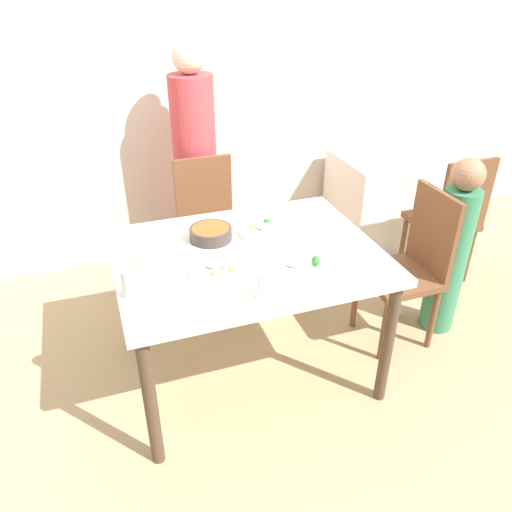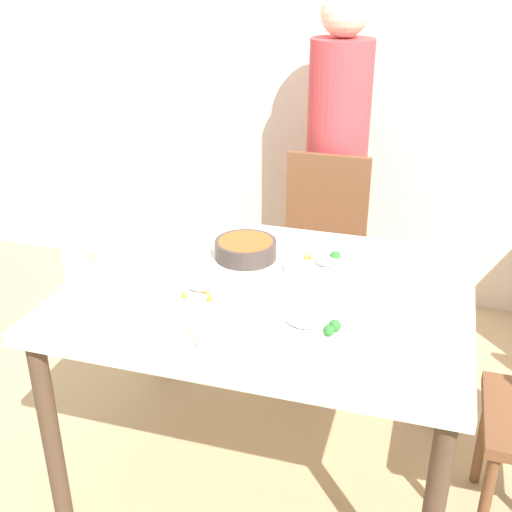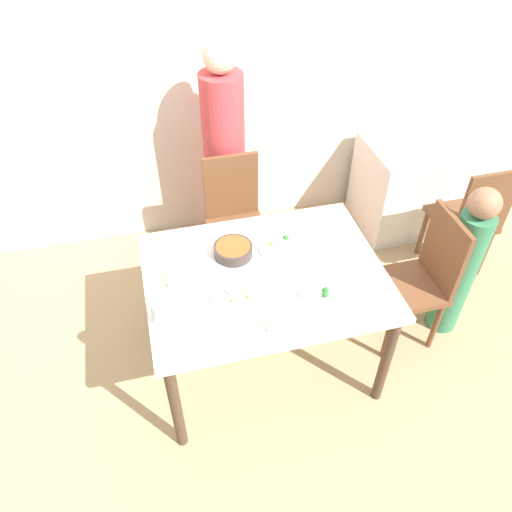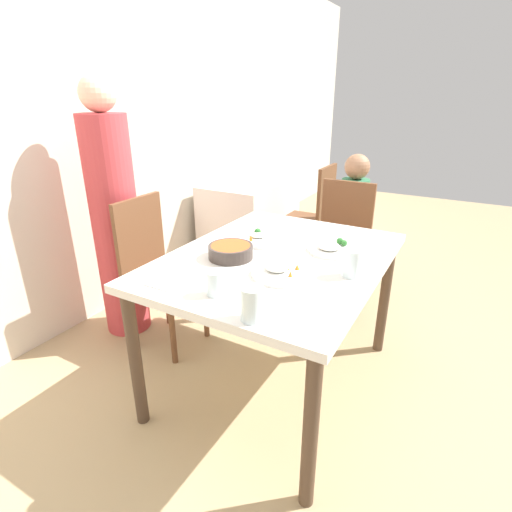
{
  "view_description": "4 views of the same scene",
  "coord_description": "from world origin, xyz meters",
  "px_view_note": "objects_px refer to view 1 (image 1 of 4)",
  "views": [
    {
      "loc": [
        -0.67,
        -2.04,
        2.01
      ],
      "look_at": [
        0.02,
        -0.07,
        0.78
      ],
      "focal_mm": 35.0,
      "sensor_mm": 36.0,
      "label": 1
    },
    {
      "loc": [
        0.5,
        -1.78,
        1.77
      ],
      "look_at": [
        -0.05,
        0.04,
        0.85
      ],
      "focal_mm": 45.0,
      "sensor_mm": 36.0,
      "label": 2
    },
    {
      "loc": [
        -0.53,
        -1.87,
        2.69
      ],
      "look_at": [
        -0.04,
        0.04,
        0.87
      ],
      "focal_mm": 35.0,
      "sensor_mm": 36.0,
      "label": 3
    },
    {
      "loc": [
        -1.66,
        -0.81,
        1.53
      ],
      "look_at": [
        -0.08,
        0.08,
        0.78
      ],
      "focal_mm": 28.0,
      "sensor_mm": 36.0,
      "label": 4
    }
  ],
  "objects_px": {
    "person_child": "(451,251)",
    "glass_water_tall": "(146,257)",
    "bowl_curry": "(211,233)",
    "chair_child_spot": "(411,264)",
    "person_adult": "(196,173)",
    "plate_rice_adult": "(262,230)",
    "chair_adult_spot": "(209,226)"
  },
  "relations": [
    {
      "from": "person_adult",
      "to": "person_child",
      "type": "relative_size",
      "value": 1.46
    },
    {
      "from": "person_adult",
      "to": "bowl_curry",
      "type": "distance_m",
      "value": 0.98
    },
    {
      "from": "chair_child_spot",
      "to": "person_child",
      "type": "xyz_separation_m",
      "value": [
        0.27,
        -0.0,
        0.03
      ]
    },
    {
      "from": "person_adult",
      "to": "glass_water_tall",
      "type": "distance_m",
      "value": 1.23
    },
    {
      "from": "person_adult",
      "to": "glass_water_tall",
      "type": "height_order",
      "value": "person_adult"
    },
    {
      "from": "chair_child_spot",
      "to": "plate_rice_adult",
      "type": "bearing_deg",
      "value": -102.67
    },
    {
      "from": "bowl_curry",
      "to": "chair_adult_spot",
      "type": "bearing_deg",
      "value": 77.11
    },
    {
      "from": "bowl_curry",
      "to": "glass_water_tall",
      "type": "bearing_deg",
      "value": -156.05
    },
    {
      "from": "plate_rice_adult",
      "to": "person_child",
      "type": "bearing_deg",
      "value": -9.69
    },
    {
      "from": "chair_adult_spot",
      "to": "person_child",
      "type": "distance_m",
      "value": 1.52
    },
    {
      "from": "chair_adult_spot",
      "to": "plate_rice_adult",
      "type": "distance_m",
      "value": 0.73
    },
    {
      "from": "chair_adult_spot",
      "to": "chair_child_spot",
      "type": "xyz_separation_m",
      "value": [
        0.98,
        -0.86,
        0.0
      ]
    },
    {
      "from": "chair_adult_spot",
      "to": "person_child",
      "type": "relative_size",
      "value": 0.85
    },
    {
      "from": "chair_child_spot",
      "to": "bowl_curry",
      "type": "xyz_separation_m",
      "value": [
        -1.13,
        0.2,
        0.3
      ]
    },
    {
      "from": "person_child",
      "to": "glass_water_tall",
      "type": "bearing_deg",
      "value": 178.5
    },
    {
      "from": "person_adult",
      "to": "person_child",
      "type": "bearing_deg",
      "value": -43.1
    },
    {
      "from": "chair_adult_spot",
      "to": "bowl_curry",
      "type": "distance_m",
      "value": 0.73
    },
    {
      "from": "chair_adult_spot",
      "to": "glass_water_tall",
      "type": "relative_size",
      "value": 9.23
    },
    {
      "from": "chair_child_spot",
      "to": "person_adult",
      "type": "bearing_deg",
      "value": -140.04
    },
    {
      "from": "glass_water_tall",
      "to": "chair_child_spot",
      "type": "bearing_deg",
      "value": -1.77
    },
    {
      "from": "person_child",
      "to": "glass_water_tall",
      "type": "distance_m",
      "value": 1.78
    },
    {
      "from": "bowl_curry",
      "to": "plate_rice_adult",
      "type": "xyz_separation_m",
      "value": [
        0.28,
        -0.01,
        -0.02
      ]
    },
    {
      "from": "chair_adult_spot",
      "to": "person_adult",
      "type": "height_order",
      "value": "person_adult"
    },
    {
      "from": "person_adult",
      "to": "bowl_curry",
      "type": "bearing_deg",
      "value": -98.8
    },
    {
      "from": "bowl_curry",
      "to": "person_child",
      "type": "bearing_deg",
      "value": -8.28
    },
    {
      "from": "chair_child_spot",
      "to": "bowl_curry",
      "type": "bearing_deg",
      "value": -100.22
    },
    {
      "from": "chair_adult_spot",
      "to": "person_child",
      "type": "height_order",
      "value": "person_child"
    },
    {
      "from": "chair_adult_spot",
      "to": "glass_water_tall",
      "type": "xyz_separation_m",
      "value": [
        -0.5,
        -0.81,
        0.31
      ]
    },
    {
      "from": "person_adult",
      "to": "plate_rice_adult",
      "type": "bearing_deg",
      "value": -82.65
    },
    {
      "from": "chair_adult_spot",
      "to": "person_adult",
      "type": "distance_m",
      "value": 0.41
    },
    {
      "from": "person_adult",
      "to": "plate_rice_adult",
      "type": "xyz_separation_m",
      "value": [
        0.13,
        -0.98,
        0.01
      ]
    },
    {
      "from": "chair_child_spot",
      "to": "glass_water_tall",
      "type": "relative_size",
      "value": 9.23
    }
  ]
}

